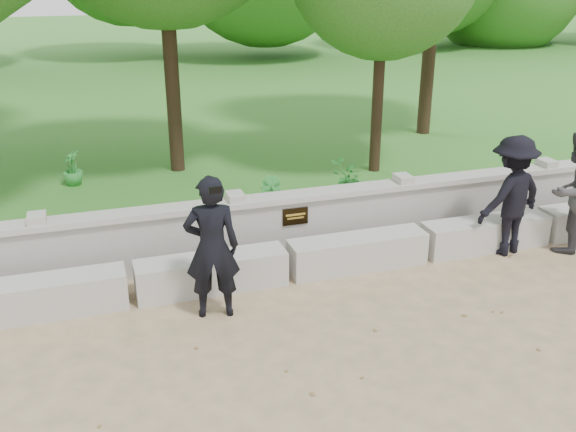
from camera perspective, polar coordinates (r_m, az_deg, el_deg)
name	(u,v)px	position (r m, az deg, el deg)	size (l,w,h in m)	color
ground	(343,356)	(6.94, 4.92, -12.28)	(80.00, 80.00, 0.00)	tan
lawn	(161,97)	(19.77, -11.20, 10.31)	(40.00, 22.00, 0.25)	#3C7126
concrete_bench	(287,262)	(8.38, -0.06, -4.13)	(11.90, 0.45, 0.45)	#B5B2AB
parapet_wall	(272,226)	(8.89, -1.46, -0.88)	(12.50, 0.35, 0.90)	#AAA8A1
man_main	(212,248)	(7.31, -6.78, -2.80)	(0.69, 0.62, 1.72)	black
visitor_left	(574,192)	(9.82, 24.10, 1.96)	(0.97, 0.83, 1.75)	#3B3B40
visitor_mid	(511,196)	(9.41, 19.21, 1.71)	(1.22, 0.88, 1.71)	black
shrub_b	(272,199)	(9.53, -1.41, 1.50)	(0.37, 0.30, 0.67)	#2F8C36
shrub_c	(348,179)	(10.58, 5.38, 3.33)	(0.56, 0.48, 0.62)	#2F8C36
shrub_d	(72,168)	(11.72, -18.62, 4.07)	(0.34, 0.31, 0.61)	#2F8C36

